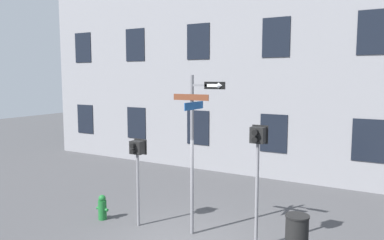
# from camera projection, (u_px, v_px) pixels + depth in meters

# --- Properties ---
(street_sign_pole) EXTENTS (1.42, 0.93, 4.14)m
(street_sign_pole) POSITION_uv_depth(u_px,v_px,m) (195.00, 140.00, 9.49)
(street_sign_pole) COLOR slate
(street_sign_pole) RESTS_ON ground_plane
(pedestrian_signal_left) EXTENTS (0.41, 0.40, 2.41)m
(pedestrian_signal_left) POSITION_uv_depth(u_px,v_px,m) (137.00, 158.00, 10.14)
(pedestrian_signal_left) COLOR slate
(pedestrian_signal_left) RESTS_ON ground_plane
(pedestrian_signal_right) EXTENTS (0.39, 0.40, 2.97)m
(pedestrian_signal_right) POSITION_uv_depth(u_px,v_px,m) (258.00, 153.00, 8.74)
(pedestrian_signal_right) COLOR slate
(pedestrian_signal_right) RESTS_ON ground_plane
(fire_hydrant) EXTENTS (0.40, 0.24, 0.72)m
(fire_hydrant) POSITION_uv_depth(u_px,v_px,m) (102.00, 208.00, 10.78)
(fire_hydrant) COLOR #196028
(fire_hydrant) RESTS_ON ground_plane
(trash_bin) EXTENTS (0.54, 0.54, 1.00)m
(trash_bin) POSITION_uv_depth(u_px,v_px,m) (297.00, 236.00, 8.45)
(trash_bin) COLOR black
(trash_bin) RESTS_ON ground_plane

